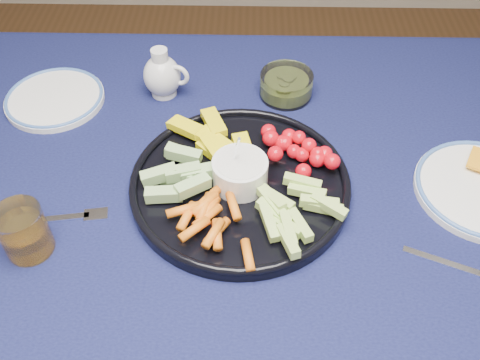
{
  "coord_description": "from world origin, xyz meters",
  "views": [
    {
      "loc": [
        -0.04,
        -0.53,
        1.41
      ],
      "look_at": [
        -0.05,
        0.06,
        0.77
      ],
      "focal_mm": 40.0,
      "sensor_mm": 36.0,
      "label": 1
    }
  ],
  "objects_px": {
    "juice_tumbler": "(25,234)",
    "side_plate_extra": "(55,98)",
    "creamer_pitcher": "(163,75)",
    "crudite_platter": "(238,181)",
    "pickle_bowl": "(286,86)",
    "dining_table": "(267,252)"
  },
  "relations": [
    {
      "from": "dining_table",
      "to": "pickle_bowl",
      "type": "height_order",
      "value": "pickle_bowl"
    },
    {
      "from": "juice_tumbler",
      "to": "side_plate_extra",
      "type": "bearing_deg",
      "value": 98.78
    },
    {
      "from": "crudite_platter",
      "to": "creamer_pitcher",
      "type": "distance_m",
      "value": 0.3
    },
    {
      "from": "pickle_bowl",
      "to": "juice_tumbler",
      "type": "xyz_separation_m",
      "value": [
        -0.4,
        -0.38,
        0.01
      ]
    },
    {
      "from": "pickle_bowl",
      "to": "side_plate_extra",
      "type": "bearing_deg",
      "value": -176.08
    },
    {
      "from": "crudite_platter",
      "to": "juice_tumbler",
      "type": "bearing_deg",
      "value": -157.89
    },
    {
      "from": "pickle_bowl",
      "to": "crudite_platter",
      "type": "bearing_deg",
      "value": -108.95
    },
    {
      "from": "juice_tumbler",
      "to": "dining_table",
      "type": "bearing_deg",
      "value": 9.76
    },
    {
      "from": "pickle_bowl",
      "to": "juice_tumbler",
      "type": "bearing_deg",
      "value": -136.26
    },
    {
      "from": "dining_table",
      "to": "crudite_platter",
      "type": "xyz_separation_m",
      "value": [
        -0.05,
        0.06,
        0.11
      ]
    },
    {
      "from": "creamer_pitcher",
      "to": "juice_tumbler",
      "type": "distance_m",
      "value": 0.41
    },
    {
      "from": "creamer_pitcher",
      "to": "side_plate_extra",
      "type": "distance_m",
      "value": 0.22
    },
    {
      "from": "juice_tumbler",
      "to": "side_plate_extra",
      "type": "height_order",
      "value": "juice_tumbler"
    },
    {
      "from": "crudite_platter",
      "to": "pickle_bowl",
      "type": "bearing_deg",
      "value": 71.05
    },
    {
      "from": "crudite_platter",
      "to": "creamer_pitcher",
      "type": "bearing_deg",
      "value": 121.04
    },
    {
      "from": "dining_table",
      "to": "juice_tumbler",
      "type": "bearing_deg",
      "value": -170.24
    },
    {
      "from": "crudite_platter",
      "to": "side_plate_extra",
      "type": "height_order",
      "value": "crudite_platter"
    },
    {
      "from": "juice_tumbler",
      "to": "crudite_platter",
      "type": "bearing_deg",
      "value": 22.11
    },
    {
      "from": "crudite_platter",
      "to": "dining_table",
      "type": "bearing_deg",
      "value": -51.63
    },
    {
      "from": "side_plate_extra",
      "to": "juice_tumbler",
      "type": "bearing_deg",
      "value": -81.22
    },
    {
      "from": "creamer_pitcher",
      "to": "pickle_bowl",
      "type": "xyz_separation_m",
      "value": [
        0.24,
        0.0,
        -0.02
      ]
    },
    {
      "from": "creamer_pitcher",
      "to": "pickle_bowl",
      "type": "relative_size",
      "value": 0.98
    }
  ]
}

